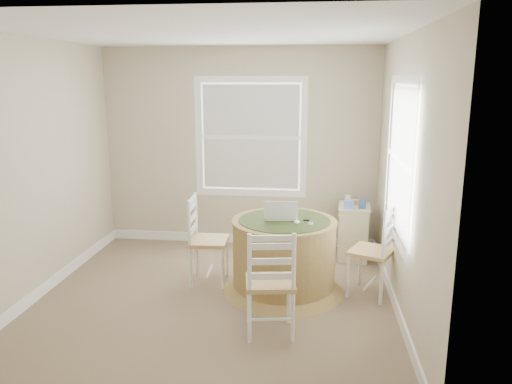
# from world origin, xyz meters

# --- Properties ---
(room) EXTENTS (3.64, 3.64, 2.64)m
(room) POSITION_xyz_m (0.17, 0.16, 1.30)
(room) COLOR #7D664F
(room) RESTS_ON ground
(round_table) EXTENTS (1.27, 1.27, 0.78)m
(round_table) POSITION_xyz_m (0.68, 0.29, 0.42)
(round_table) COLOR olive
(round_table) RESTS_ON ground
(chair_left) EXTENTS (0.42, 0.44, 0.95)m
(chair_left) POSITION_xyz_m (-0.14, 0.43, 0.47)
(chair_left) COLOR white
(chair_left) RESTS_ON ground
(chair_near) EXTENTS (0.47, 0.46, 0.95)m
(chair_near) POSITION_xyz_m (0.62, -0.61, 0.47)
(chair_near) COLOR white
(chair_near) RESTS_ON ground
(chair_right) EXTENTS (0.54, 0.55, 0.95)m
(chair_right) POSITION_xyz_m (1.58, 0.30, 0.47)
(chair_right) COLOR white
(chair_right) RESTS_ON ground
(laptop) EXTENTS (0.37, 0.33, 0.24)m
(laptop) POSITION_xyz_m (0.65, 0.31, 0.81)
(laptop) COLOR white
(laptop) RESTS_ON round_table
(mouse) EXTENTS (0.07, 0.10, 0.03)m
(mouse) POSITION_xyz_m (0.82, 0.21, 0.79)
(mouse) COLOR white
(mouse) RESTS_ON round_table
(phone) EXTENTS (0.05, 0.09, 0.02)m
(phone) POSITION_xyz_m (0.96, 0.18, 0.78)
(phone) COLOR #B7BABF
(phone) RESTS_ON round_table
(keys) EXTENTS (0.06, 0.05, 0.02)m
(keys) POSITION_xyz_m (0.91, 0.28, 0.78)
(keys) COLOR black
(keys) RESTS_ON round_table
(corner_chest) EXTENTS (0.41, 0.53, 0.67)m
(corner_chest) POSITION_xyz_m (1.48, 1.38, 0.34)
(corner_chest) COLOR beige
(corner_chest) RESTS_ON ground
(tissue_box) EXTENTS (0.13, 0.13, 0.10)m
(tissue_box) POSITION_xyz_m (1.41, 1.27, 0.72)
(tissue_box) COLOR #5B8AD0
(tissue_box) RESTS_ON corner_chest
(box_yellow) EXTENTS (0.16, 0.11, 0.06)m
(box_yellow) POSITION_xyz_m (1.53, 1.44, 0.70)
(box_yellow) COLOR gold
(box_yellow) RESTS_ON corner_chest
(box_blue) EXTENTS (0.09, 0.09, 0.12)m
(box_blue) POSITION_xyz_m (1.56, 1.29, 0.73)
(box_blue) COLOR #2E508B
(box_blue) RESTS_ON corner_chest
(cup_cream) EXTENTS (0.07, 0.07, 0.09)m
(cup_cream) POSITION_xyz_m (1.43, 1.53, 0.72)
(cup_cream) COLOR beige
(cup_cream) RESTS_ON corner_chest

